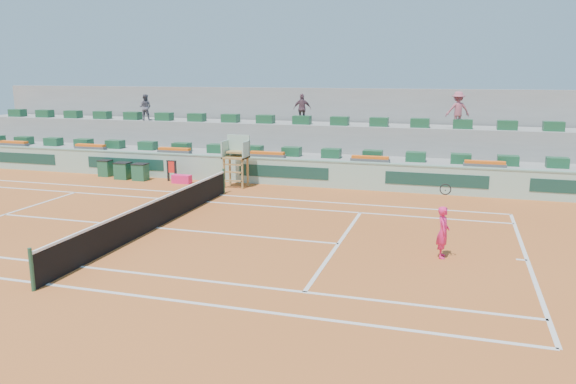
# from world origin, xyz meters

# --- Properties ---
(ground) EXTENTS (90.00, 90.00, 0.00)m
(ground) POSITION_xyz_m (0.00, 0.00, 0.00)
(ground) COLOR #A44F1F
(ground) RESTS_ON ground
(seating_tier_lower) EXTENTS (36.00, 4.00, 1.20)m
(seating_tier_lower) POSITION_xyz_m (0.00, 10.70, 0.60)
(seating_tier_lower) COLOR gray
(seating_tier_lower) RESTS_ON ground
(seating_tier_upper) EXTENTS (36.00, 2.40, 2.60)m
(seating_tier_upper) POSITION_xyz_m (0.00, 12.30, 1.30)
(seating_tier_upper) COLOR gray
(seating_tier_upper) RESTS_ON ground
(stadium_back_wall) EXTENTS (36.00, 0.40, 4.40)m
(stadium_back_wall) POSITION_xyz_m (0.00, 13.90, 2.20)
(stadium_back_wall) COLOR gray
(stadium_back_wall) RESTS_ON ground
(player_bag) EXTENTS (0.91, 0.41, 0.41)m
(player_bag) POSITION_xyz_m (-2.84, 7.43, 0.20)
(player_bag) COLOR #F7206A
(player_bag) RESTS_ON ground
(spectator_left) EXTENTS (0.78, 0.65, 1.45)m
(spectator_left) POSITION_xyz_m (-7.03, 11.47, 3.33)
(spectator_left) COLOR #535260
(spectator_left) RESTS_ON seating_tier_upper
(spectator_mid) EXTENTS (0.98, 0.62, 1.56)m
(spectator_mid) POSITION_xyz_m (1.95, 11.94, 3.38)
(spectator_mid) COLOR #674552
(spectator_mid) RESTS_ON seating_tier_upper
(spectator_right) EXTENTS (1.28, 0.98, 1.76)m
(spectator_right) POSITION_xyz_m (9.73, 11.77, 3.48)
(spectator_right) COLOR #A15060
(spectator_right) RESTS_ON seating_tier_upper
(court_lines) EXTENTS (23.89, 11.09, 0.01)m
(court_lines) POSITION_xyz_m (0.00, 0.00, 0.01)
(court_lines) COLOR silver
(court_lines) RESTS_ON ground
(tennis_net) EXTENTS (0.10, 11.97, 1.10)m
(tennis_net) POSITION_xyz_m (0.00, 0.00, 0.53)
(tennis_net) COLOR black
(tennis_net) RESTS_ON ground
(advertising_hoarding) EXTENTS (36.00, 0.34, 1.26)m
(advertising_hoarding) POSITION_xyz_m (0.02, 8.50, 0.63)
(advertising_hoarding) COLOR #95BBA9
(advertising_hoarding) RESTS_ON ground
(umpire_chair) EXTENTS (1.10, 0.90, 2.40)m
(umpire_chair) POSITION_xyz_m (0.00, 7.50, 1.54)
(umpire_chair) COLOR olive
(umpire_chair) RESTS_ON ground
(seat_row_lower) EXTENTS (32.90, 0.60, 0.44)m
(seat_row_lower) POSITION_xyz_m (0.00, 9.80, 1.42)
(seat_row_lower) COLOR #194D2D
(seat_row_lower) RESTS_ON seating_tier_lower
(seat_row_upper) EXTENTS (32.90, 0.60, 0.44)m
(seat_row_upper) POSITION_xyz_m (0.00, 11.70, 2.82)
(seat_row_upper) COLOR #194D2D
(seat_row_upper) RESTS_ON seating_tier_upper
(flower_planters) EXTENTS (26.80, 0.36, 0.28)m
(flower_planters) POSITION_xyz_m (-1.50, 9.00, 1.33)
(flower_planters) COLOR #505050
(flower_planters) RESTS_ON seating_tier_lower
(drink_cooler_a) EXTENTS (0.71, 0.61, 0.84)m
(drink_cooler_a) POSITION_xyz_m (-5.14, 7.53, 0.42)
(drink_cooler_a) COLOR #1B5336
(drink_cooler_a) RESTS_ON ground
(drink_cooler_b) EXTENTS (0.75, 0.65, 0.84)m
(drink_cooler_b) POSITION_xyz_m (-6.17, 7.60, 0.42)
(drink_cooler_b) COLOR #1B5336
(drink_cooler_b) RESTS_ON ground
(drink_cooler_c) EXTENTS (0.63, 0.55, 0.84)m
(drink_cooler_c) POSITION_xyz_m (-7.46, 7.99, 0.42)
(drink_cooler_c) COLOR #1B5336
(drink_cooler_c) RESTS_ON ground
(towel_rack) EXTENTS (0.52, 0.09, 1.03)m
(towel_rack) POSITION_xyz_m (-3.54, 7.77, 0.60)
(towel_rack) COLOR black
(towel_rack) RESTS_ON ground
(tennis_player) EXTENTS (0.39, 0.85, 2.28)m
(tennis_player) POSITION_xyz_m (9.53, -0.41, 0.77)
(tennis_player) COLOR #F7206A
(tennis_player) RESTS_ON ground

